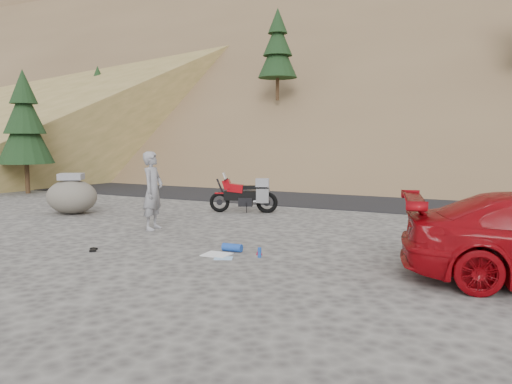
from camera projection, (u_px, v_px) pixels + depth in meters
ground at (189, 235)px, 11.67m from camera, size 140.00×140.00×0.00m
road at (318, 196)px, 19.68m from camera, size 120.00×7.00×0.05m
hillside at (432, 44)px, 46.89m from camera, size 120.00×73.00×46.72m
conifer_verge at (25, 123)px, 20.23m from camera, size 2.20×2.20×5.04m
motorcycle at (247, 195)px, 15.17m from camera, size 1.99×1.04×1.25m
man at (154, 229)px, 12.42m from camera, size 0.59×0.78×1.94m
boulder at (72, 196)px, 14.96m from camera, size 1.93×1.79×1.20m
small_rock at (73, 205)px, 15.09m from camera, size 0.97×0.92×0.47m
gear_white_cloth at (217, 254)px, 9.69m from camera, size 0.52×0.46×0.02m
gear_blue_mat at (232, 248)px, 9.98m from camera, size 0.42×0.19×0.16m
gear_bottle at (260, 253)px, 9.47m from camera, size 0.09×0.09×0.19m
gear_funnel at (259, 251)px, 9.70m from camera, size 0.16×0.16×0.16m
gear_glove_a at (94, 249)px, 10.15m from camera, size 0.15×0.12×0.04m
gear_glove_b at (93, 251)px, 9.96m from camera, size 0.16×0.15×0.04m
gear_blue_cloth at (223, 258)px, 9.40m from camera, size 0.42×0.37×0.01m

